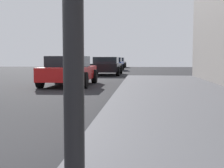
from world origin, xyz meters
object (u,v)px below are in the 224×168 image
object	(u,v)px
car_black	(107,66)
car_red	(69,71)
car_blue	(113,64)
car_silver	(118,62)

from	to	relation	value
car_black	car_red	bearing A→B (deg)	-94.51
car_black	car_blue	distance (m)	8.61
car_blue	car_silver	world-z (taller)	same
car_black	car_blue	bearing A→B (deg)	91.97
car_black	car_silver	size ratio (longest dim) A/B	1.08
car_black	car_silver	world-z (taller)	same
car_red	car_black	size ratio (longest dim) A/B	0.89
car_red	car_blue	size ratio (longest dim) A/B	0.98
car_red	car_black	distance (m)	8.66
car_red	car_silver	size ratio (longest dim) A/B	0.96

